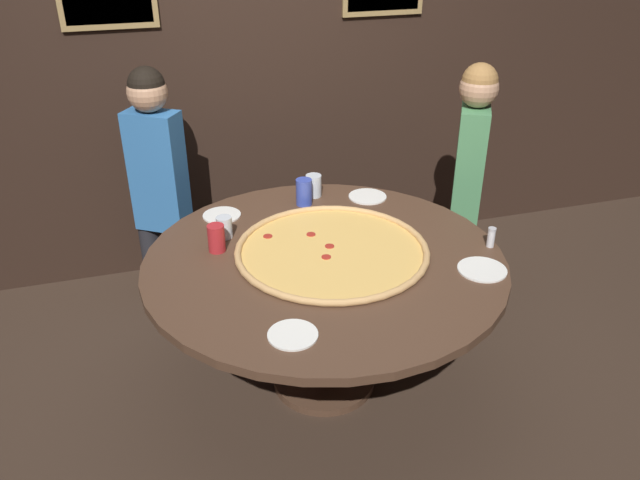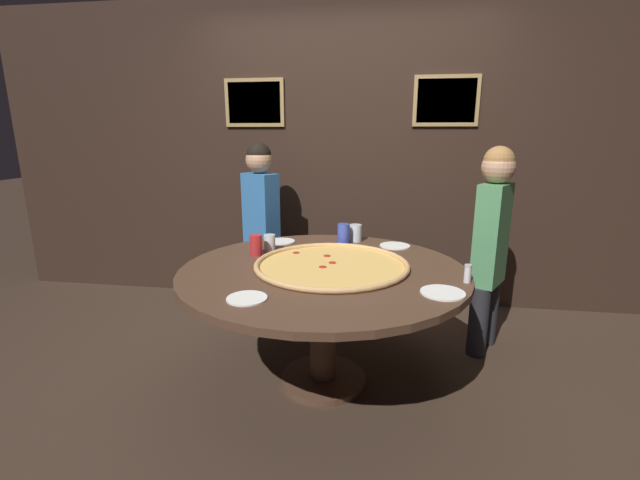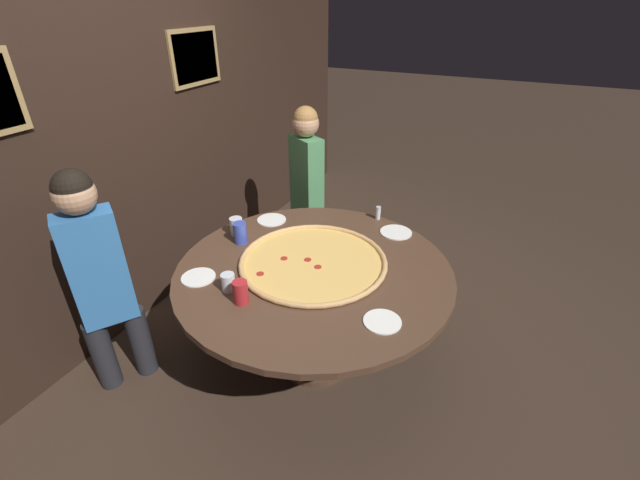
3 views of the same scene
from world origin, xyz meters
TOP-DOWN VIEW (x-y plane):
  - ground_plane at (0.00, 0.00)m, footprint 24.00×24.00m
  - back_wall at (0.00, 1.43)m, footprint 6.40×0.08m
  - dining_table at (0.00, 0.00)m, footprint 1.66×1.66m
  - giant_pizza at (0.04, 0.03)m, footprint 0.90×0.90m
  - drink_cup_far_left at (0.14, 0.66)m, footprint 0.09×0.09m
  - drink_cup_beside_pizza at (0.06, 0.57)m, footprint 0.09×0.09m
  - drink_cup_centre_back at (-0.41, 0.32)m, footprint 0.08×0.08m
  - drink_cup_front_edge at (-0.46, 0.20)m, footprint 0.08×0.08m
  - white_plate_right_side at (0.63, -0.32)m, footprint 0.22×0.22m
  - white_plate_beside_cup at (-0.29, -0.53)m, footprint 0.19×0.19m
  - white_plate_far_back at (0.42, 0.55)m, footprint 0.21×0.21m
  - white_plate_near_front at (-0.38, 0.56)m, footprint 0.20×0.20m
  - condiment_shaker at (0.78, -0.13)m, footprint 0.04×0.04m
  - diner_side_left at (-0.67, 1.01)m, footprint 0.37×0.30m
  - diner_side_right at (1.06, 0.60)m, footprint 0.29×0.37m

SIDE VIEW (x-z plane):
  - ground_plane at x=0.00m, z-range 0.00..0.00m
  - dining_table at x=0.00m, z-range 0.25..0.99m
  - white_plate_right_side at x=0.63m, z-range 0.74..0.75m
  - white_plate_beside_cup at x=-0.29m, z-range 0.74..0.75m
  - white_plate_far_back at x=0.42m, z-range 0.74..0.75m
  - white_plate_near_front at x=-0.38m, z-range 0.74..0.75m
  - giant_pizza at x=0.04m, z-range 0.74..0.77m
  - condiment_shaker at x=0.78m, z-range 0.74..0.84m
  - drink_cup_centre_back at x=-0.41m, z-range 0.74..0.85m
  - drink_cup_far_left at x=0.14m, z-range 0.74..0.86m
  - diner_side_right at x=1.06m, z-range 0.10..1.51m
  - drink_cup_front_edge at x=-0.46m, z-range 0.74..0.87m
  - diner_side_left at x=-0.67m, z-range 0.10..1.52m
  - drink_cup_beside_pizza at x=0.06m, z-range 0.74..0.88m
  - back_wall at x=0.00m, z-range 0.00..2.60m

